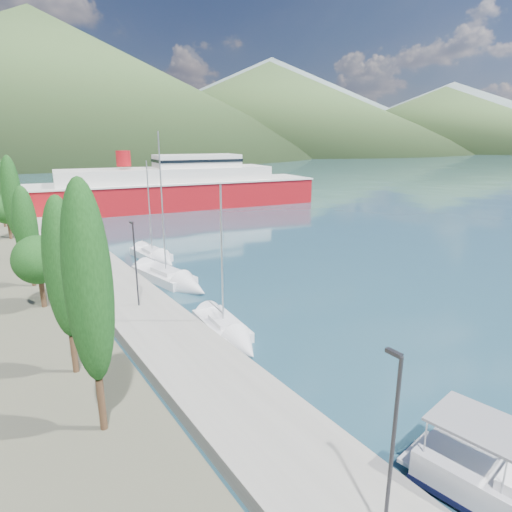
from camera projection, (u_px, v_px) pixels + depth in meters
ground at (47, 184)px, 119.53m from camera, size 1400.00×1400.00×0.00m
quay at (102, 274)px, 39.13m from camera, size 5.00×88.00×0.80m
hills_far at (93, 89)px, 573.53m from camera, size 1480.00×900.00×180.00m
hills_near at (118, 94)px, 361.61m from camera, size 1010.00×520.00×115.00m
tree_row at (15, 211)px, 40.00m from camera, size 3.51×61.68×11.31m
lamp_posts at (136, 262)px, 29.78m from camera, size 0.15×44.57×6.06m
sailboat_near at (233, 337)px, 27.01m from camera, size 2.91×7.53×10.56m
sailboat_mid at (178, 282)px, 37.16m from camera, size 4.24×10.02×13.99m
sailboat_far at (159, 259)px, 44.53m from camera, size 3.02×7.79×11.20m
ferry at (170, 190)px, 78.57m from camera, size 56.31×19.38×10.97m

